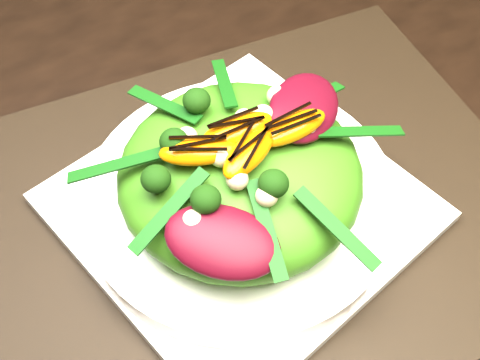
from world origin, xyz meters
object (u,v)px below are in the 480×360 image
salad_bowl (240,197)px  lettuce_mound (240,174)px  orange_segment (206,143)px  dining_table (322,133)px  plate_base (240,207)px  placemat (240,212)px

salad_bowl → lettuce_mound: bearing=0.0°
salad_bowl → orange_segment: (-0.02, 0.01, 0.07)m
salad_bowl → orange_segment: 0.08m
dining_table → salad_bowl: size_ratio=5.94×
dining_table → lettuce_mound: size_ratio=7.84×
plate_base → placemat: bearing=90.0°
plate_base → dining_table: bearing=21.7°
placemat → plate_base: size_ratio=1.91×
placemat → plate_base: (0.00, -0.00, 0.01)m
plate_base → salad_bowl: bearing=-90.0°
plate_base → lettuce_mound: bearing=-90.0°
dining_table → salad_bowl: (-0.13, -0.05, 0.04)m
placemat → lettuce_mound: lettuce_mound is taller
plate_base → orange_segment: size_ratio=4.48×
plate_base → orange_segment: orange_segment is taller
orange_segment → lettuce_mound: bearing=-29.6°
placemat → orange_segment: size_ratio=8.58×
dining_table → salad_bowl: bearing=-158.3°
lettuce_mound → orange_segment: orange_segment is taller
placemat → orange_segment: orange_segment is taller
placemat → orange_segment: (-0.02, 0.01, 0.10)m
lettuce_mound → dining_table: bearing=21.7°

